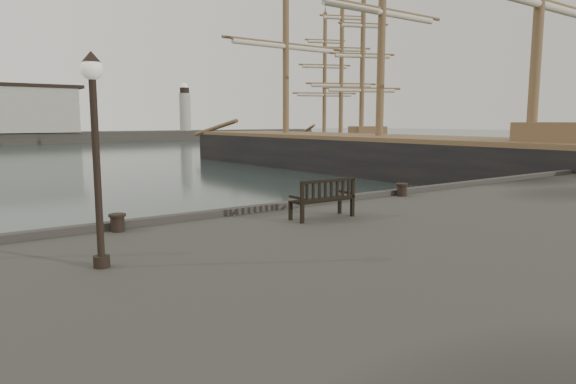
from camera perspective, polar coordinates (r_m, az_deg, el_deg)
name	(u,v)px	position (r m, az deg, el deg)	size (l,w,h in m)	color
ground	(308,252)	(16.51, 2.23, -6.72)	(400.00, 400.00, 0.00)	black
bench	(323,206)	(13.83, 3.87, -1.57)	(1.83, 0.66, 1.05)	black
bollard_left	(117,223)	(12.85, -18.42, -3.26)	(0.40, 0.40, 0.42)	black
bollard_right	(402,190)	(18.32, 12.54, 0.25)	(0.42, 0.42, 0.44)	black
lamp_post	(95,131)	(9.56, -20.66, 6.34)	(0.38, 0.38, 3.80)	black
tall_ship_main	(378,162)	(42.34, 10.02, 3.30)	(10.08, 44.79, 33.43)	black
tall_ship_far	(340,149)	(62.67, 5.83, 4.76)	(15.13, 25.40, 21.72)	black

